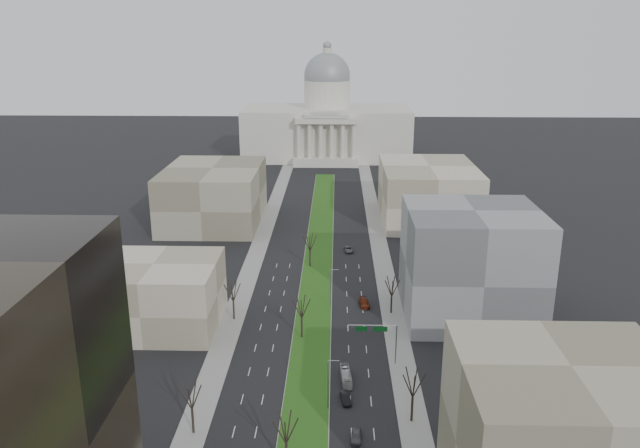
% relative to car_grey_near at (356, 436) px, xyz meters
% --- Properties ---
extents(ground, '(600.00, 600.00, 0.00)m').
position_rel_car_grey_near_xyz_m(ground, '(-8.16, 72.93, -0.67)').
color(ground, black).
rests_on(ground, ground).
extents(median, '(8.00, 222.03, 0.20)m').
position_rel_car_grey_near_xyz_m(median, '(-8.16, 71.92, -0.57)').
color(median, '#999993').
rests_on(median, ground).
extents(sidewalk_left, '(5.00, 330.00, 0.15)m').
position_rel_car_grey_near_xyz_m(sidewalk_left, '(-25.66, 47.93, -0.59)').
color(sidewalk_left, gray).
rests_on(sidewalk_left, ground).
extents(sidewalk_right, '(5.00, 330.00, 0.15)m').
position_rel_car_grey_near_xyz_m(sidewalk_right, '(9.34, 47.93, -0.59)').
color(sidewalk_right, gray).
rests_on(sidewalk_right, ground).
extents(capitol, '(80.00, 46.00, 55.00)m').
position_rel_car_grey_near_xyz_m(capitol, '(-8.16, 222.52, 15.64)').
color(capitol, beige).
rests_on(capitol, ground).
extents(building_beige_left, '(26.00, 22.00, 14.00)m').
position_rel_car_grey_near_xyz_m(building_beige_left, '(-41.16, 37.93, 6.33)').
color(building_beige_left, tan).
rests_on(building_beige_left, ground).
extents(building_tan_right, '(26.00, 24.00, 22.00)m').
position_rel_car_grey_near_xyz_m(building_tan_right, '(24.84, -15.07, 10.33)').
color(building_tan_right, gray).
rests_on(building_tan_right, ground).
extents(building_grey_right, '(28.00, 26.00, 24.00)m').
position_rel_car_grey_near_xyz_m(building_grey_right, '(25.84, 44.93, 11.33)').
color(building_grey_right, slate).
rests_on(building_grey_right, ground).
extents(building_far_left, '(30.00, 40.00, 18.00)m').
position_rel_car_grey_near_xyz_m(building_far_left, '(-43.16, 112.93, 8.33)').
color(building_far_left, gray).
rests_on(building_far_left, ground).
extents(building_far_right, '(30.00, 40.00, 18.00)m').
position_rel_car_grey_near_xyz_m(building_far_right, '(26.84, 117.93, 8.33)').
color(building_far_right, tan).
rests_on(building_far_right, ground).
extents(tree_left_mid, '(5.40, 5.40, 9.72)m').
position_rel_car_grey_near_xyz_m(tree_left_mid, '(-25.36, 0.93, 6.33)').
color(tree_left_mid, black).
rests_on(tree_left_mid, ground).
extents(tree_left_far, '(5.28, 5.28, 9.50)m').
position_rel_car_grey_near_xyz_m(tree_left_far, '(-25.36, 40.93, 6.17)').
color(tree_left_far, black).
rests_on(tree_left_far, ground).
extents(tree_right_mid, '(5.52, 5.52, 9.94)m').
position_rel_car_grey_near_xyz_m(tree_right_mid, '(9.04, 4.93, 6.49)').
color(tree_right_mid, black).
rests_on(tree_right_mid, ground).
extents(tree_right_far, '(5.04, 5.04, 9.07)m').
position_rel_car_grey_near_xyz_m(tree_right_far, '(9.04, 44.93, 5.86)').
color(tree_right_far, black).
rests_on(tree_right_far, ground).
extents(tree_median_a, '(5.40, 5.40, 9.72)m').
position_rel_car_grey_near_xyz_m(tree_median_a, '(-10.16, -7.07, 6.33)').
color(tree_median_a, black).
rests_on(tree_median_a, ground).
extents(tree_median_b, '(5.40, 5.40, 9.72)m').
position_rel_car_grey_near_xyz_m(tree_median_b, '(-10.16, 32.93, 6.33)').
color(tree_median_b, black).
rests_on(tree_median_b, ground).
extents(tree_median_c, '(5.40, 5.40, 9.72)m').
position_rel_car_grey_near_xyz_m(tree_median_c, '(-10.16, 72.93, 6.33)').
color(tree_median_c, black).
rests_on(tree_median_c, ground).
extents(streetlamp_median_b, '(1.90, 0.20, 9.16)m').
position_rel_car_grey_near_xyz_m(streetlamp_median_b, '(-4.40, 7.93, 4.14)').
color(streetlamp_median_b, gray).
rests_on(streetlamp_median_b, ground).
extents(streetlamp_median_c, '(1.90, 0.20, 9.16)m').
position_rel_car_grey_near_xyz_m(streetlamp_median_c, '(-4.40, 47.93, 4.14)').
color(streetlamp_median_c, gray).
rests_on(streetlamp_median_c, ground).
extents(mast_arm_signs, '(9.12, 0.24, 8.09)m').
position_rel_car_grey_near_xyz_m(mast_arm_signs, '(5.33, 22.96, 5.44)').
color(mast_arm_signs, gray).
rests_on(mast_arm_signs, ground).
extents(car_grey_near, '(1.90, 4.04, 1.34)m').
position_rel_car_grey_near_xyz_m(car_grey_near, '(0.00, 0.00, 0.00)').
color(car_grey_near, '#4E4F55').
rests_on(car_grey_near, ground).
extents(car_black, '(2.07, 4.29, 1.35)m').
position_rel_car_grey_near_xyz_m(car_black, '(-1.51, 10.30, 0.01)').
color(car_black, black).
rests_on(car_black, ground).
extents(car_red, '(2.65, 5.27, 1.47)m').
position_rel_car_grey_near_xyz_m(car_red, '(3.22, 48.70, 0.07)').
color(car_red, '#65210D').
rests_on(car_red, ground).
extents(car_grey_far, '(2.60, 4.99, 1.34)m').
position_rel_car_grey_near_xyz_m(car_grey_far, '(0.30, 85.15, 0.00)').
color(car_grey_far, '#55565D').
rests_on(car_grey_far, ground).
extents(box_van, '(2.16, 7.04, 1.93)m').
position_rel_car_grey_near_xyz_m(box_van, '(-1.35, 16.74, 0.30)').
color(box_van, silver).
rests_on(box_van, ground).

